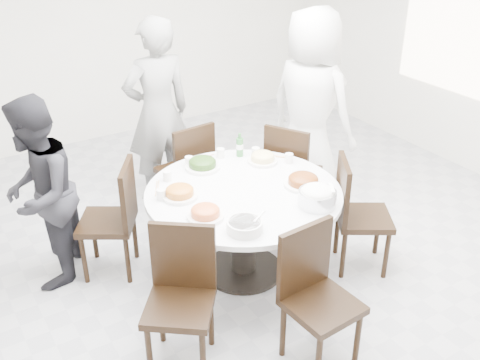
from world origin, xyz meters
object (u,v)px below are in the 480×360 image
diner_left (39,194)px  chair_ne (293,170)px  chair_nw (107,220)px  rice_bowl (317,198)px  dining_table (243,232)px  diner_right (310,108)px  diner_middle (158,113)px  chair_n (184,169)px  beverage_bottle (240,145)px  chair_s (323,303)px  soup_bowl (245,226)px  chair_se (364,215)px  chair_sw (179,304)px

diner_left → chair_ne: bearing=112.5°
chair_nw → rice_bowl: chair_nw is taller
dining_table → rice_bowl: (0.33, -0.47, 0.43)m
chair_ne → diner_right: 0.62m
diner_left → diner_middle: bearing=147.2°
chair_nw → chair_n: bearing=149.2°
diner_middle → beverage_bottle: bearing=110.2°
chair_nw → beverage_bottle: (1.20, -0.05, 0.38)m
chair_s → diner_right: bearing=50.6°
chair_nw → beverage_bottle: beverage_bottle is taller
diner_left → soup_bowl: size_ratio=6.17×
chair_s → diner_middle: bearing=84.9°
chair_n → chair_se: 1.72m
chair_nw → rice_bowl: 1.66m
diner_right → chair_n: bearing=59.2°
chair_sw → chair_s: bearing=6.6°
soup_bowl → beverage_bottle: bearing=59.6°
chair_n → chair_se: size_ratio=1.00×
chair_n → chair_s: 2.15m
diner_left → beverage_bottle: (1.64, -0.21, 0.10)m
chair_sw → soup_bowl: bearing=51.3°
dining_table → diner_right: size_ratio=0.80×
chair_sw → beverage_bottle: beverage_bottle is taller
chair_sw → diner_left: bearing=146.6°
chair_s → rice_bowl: bearing=51.7°
dining_table → rice_bowl: rice_bowl is taller
chair_se → diner_right: bearing=15.6°
chair_sw → beverage_bottle: bearing=82.4°
chair_ne → diner_left: size_ratio=0.63×
diner_middle → soup_bowl: (-0.27, -1.94, -0.12)m
diner_left → beverage_bottle: 1.65m
chair_sw → diner_middle: diner_middle is taller
chair_ne → chair_n: (-0.85, 0.55, 0.00)m
diner_middle → soup_bowl: diner_middle is taller
chair_nw → diner_left: bearing=-78.4°
chair_se → chair_nw: bearing=92.2°
diner_right → diner_left: diner_right is taller
chair_nw → chair_s: bearing=57.7°
dining_table → soup_bowl: 0.69m
chair_s → beverage_bottle: size_ratio=4.57×
chair_ne → soup_bowl: (-1.16, -0.99, 0.31)m
chair_se → beverage_bottle: beverage_bottle is taller
chair_nw → beverage_bottle: bearing=119.5°
chair_se → beverage_bottle: bearing=62.3°
chair_sw → diner_left: (-0.47, 1.37, 0.28)m
chair_ne → chair_sw: 2.07m
rice_bowl → dining_table: bearing=125.4°
chair_n → soup_bowl: (-0.32, -1.54, 0.31)m
dining_table → chair_ne: chair_ne is taller
chair_ne → chair_se: size_ratio=1.00×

